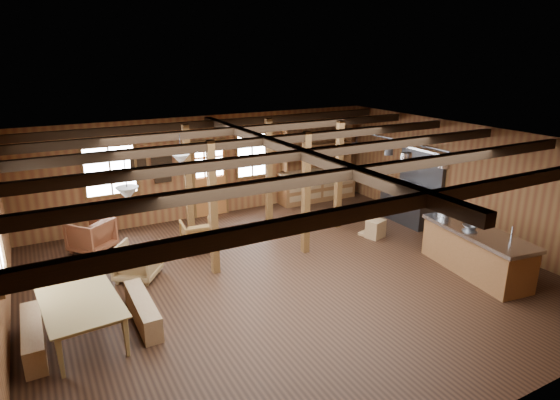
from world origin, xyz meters
The scene contains 21 objects.
room centered at (0.00, 0.00, 1.40)m, with size 10.04×9.04×2.84m.
ceiling_joists centered at (0.00, 0.18, 2.68)m, with size 9.80×8.82×0.18m.
timber_posts centered at (0.52, 2.08, 1.40)m, with size 3.95×2.35×2.80m.
back_door centered at (0.00, 4.45, 0.88)m, with size 1.02×0.08×2.15m.
window_back_left centered at (-2.60, 4.46, 1.60)m, with size 1.32×0.06×1.32m.
window_back_right centered at (1.30, 4.46, 1.60)m, with size 1.02×0.06×1.32m.
notice_boards centered at (-1.50, 4.46, 1.64)m, with size 1.08×0.03×0.90m.
back_counter centered at (3.40, 4.20, 0.60)m, with size 2.55×0.60×2.45m.
pendant_lamps centered at (-2.25, 1.00, 2.25)m, with size 1.86×2.36×0.66m.
pot_rack centered at (2.94, 0.28, 2.27)m, with size 0.40×3.00×0.45m.
kitchen_island centered at (3.56, -1.60, 0.48)m, with size 1.20×2.59×1.20m.
step_stool centered at (3.00, 0.91, 0.22)m, with size 0.50×0.36×0.45m, color brown.
commercial_range centered at (4.65, 1.41, 0.65)m, with size 0.84×1.64×2.02m.
dining_table centered at (-3.90, -0.19, 0.35)m, with size 2.00×1.12×0.70m, color olive.
bench_wall centered at (-4.65, -0.19, 0.22)m, with size 0.30×1.59×0.44m, color brown.
bench_aisle centered at (-2.98, -0.19, 0.22)m, with size 0.30×1.58×0.44m, color brown.
armchair_a centered at (-3.32, 3.41, 0.39)m, with size 0.83×0.85×0.77m, color brown.
armchair_b centered at (-1.11, 2.33, 0.34)m, with size 0.74×0.76×0.69m, color brown.
armchair_c centered at (-2.68, 1.50, 0.37)m, with size 0.79×0.81×0.74m, color olive.
counter_pot centered at (3.65, -0.60, 1.04)m, with size 0.32×0.32×0.19m, color #AEB0B5.
bowl centered at (3.49, -1.44, 0.98)m, with size 0.29×0.29×0.07m, color silver.
Camera 1 is at (-4.28, -7.49, 4.43)m, focal length 30.00 mm.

